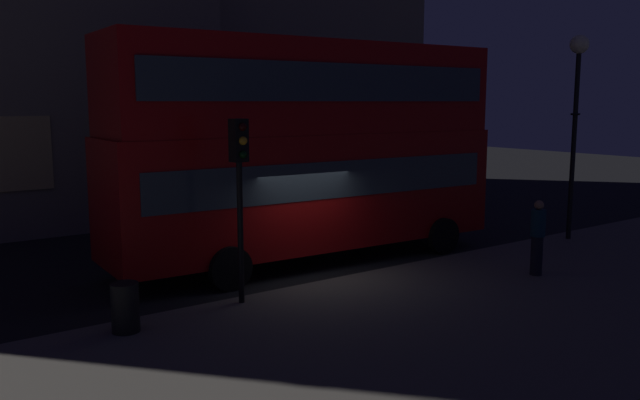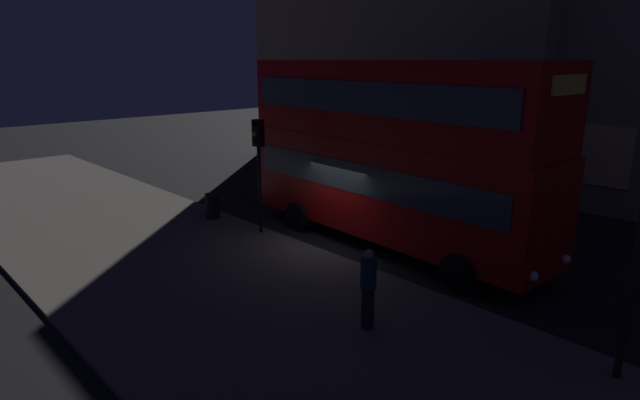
% 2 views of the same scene
% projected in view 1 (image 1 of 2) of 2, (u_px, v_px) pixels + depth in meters
% --- Properties ---
extents(ground_plane, '(80.00, 80.00, 0.00)m').
position_uv_depth(ground_plane, '(310.00, 279.00, 15.47)').
color(ground_plane, black).
extents(sidewalk_slab, '(44.00, 7.44, 0.12)m').
position_uv_depth(sidewalk_slab, '(444.00, 327.00, 12.01)').
color(sidewalk_slab, '#5B564F').
rests_on(sidewalk_slab, ground).
extents(double_decker_bus, '(10.76, 3.18, 5.67)m').
position_uv_depth(double_decker_bus, '(309.00, 142.00, 16.72)').
color(double_decker_bus, '#9E0C0C').
rests_on(double_decker_bus, ground).
extents(traffic_light_near_kerb, '(0.34, 0.38, 3.73)m').
position_uv_depth(traffic_light_near_kerb, '(240.00, 171.00, 12.88)').
color(traffic_light_near_kerb, black).
rests_on(traffic_light_near_kerb, sidewalk_slab).
extents(street_lamp, '(0.54, 0.54, 5.96)m').
position_uv_depth(street_lamp, '(577.00, 87.00, 18.81)').
color(street_lamp, black).
rests_on(street_lamp, sidewalk_slab).
extents(pedestrian, '(0.34, 0.34, 1.79)m').
position_uv_depth(pedestrian, '(537.00, 237.00, 15.27)').
color(pedestrian, black).
rests_on(pedestrian, sidewalk_slab).
extents(litter_bin, '(0.50, 0.50, 0.89)m').
position_uv_depth(litter_bin, '(125.00, 307.00, 11.54)').
color(litter_bin, black).
rests_on(litter_bin, sidewalk_slab).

